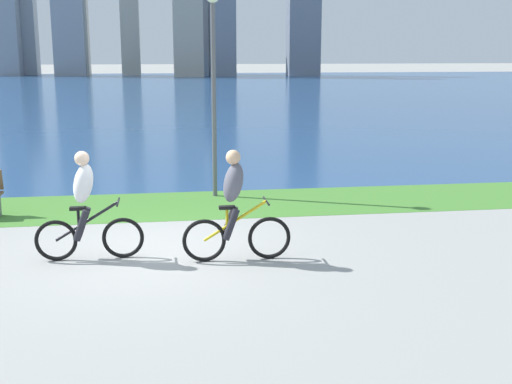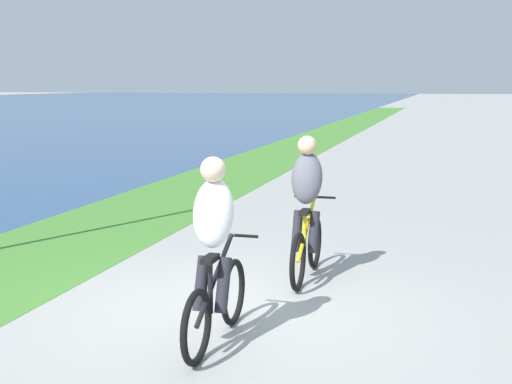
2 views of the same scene
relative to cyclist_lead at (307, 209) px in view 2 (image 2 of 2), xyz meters
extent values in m
plane|color=#9E9E99|center=(-1.31, 0.61, -0.84)|extent=(300.00, 300.00, 0.00)
torus|color=black|center=(0.53, 0.00, -0.51)|extent=(0.66, 0.06, 0.66)
torus|color=black|center=(-0.46, 0.00, -0.51)|extent=(0.66, 0.06, 0.66)
cylinder|color=gold|center=(0.01, 0.00, -0.22)|extent=(0.97, 0.04, 0.62)
cylinder|color=gold|center=(-0.11, 0.00, -0.27)|extent=(0.04, 0.04, 0.48)
cube|color=black|center=(-0.11, 0.00, -0.01)|extent=(0.24, 0.10, 0.05)
cylinder|color=black|center=(0.48, 0.00, 0.07)|extent=(0.03, 0.52, 0.03)
ellipsoid|color=#595966|center=(-0.02, 0.00, 0.37)|extent=(0.40, 0.36, 0.65)
sphere|color=#D8AD84|center=(-0.02, 0.00, 0.75)|extent=(0.22, 0.22, 0.22)
cylinder|color=#26262D|center=(-0.06, 0.10, -0.25)|extent=(0.27, 0.11, 0.49)
cylinder|color=#26262D|center=(-0.06, -0.10, -0.25)|extent=(0.27, 0.11, 0.49)
torus|color=black|center=(-1.68, 0.37, -0.52)|extent=(0.64, 0.06, 0.64)
torus|color=black|center=(-2.68, 0.37, -0.52)|extent=(0.64, 0.06, 0.64)
cylinder|color=black|center=(-2.21, 0.37, -0.24)|extent=(0.97, 0.04, 0.61)
cylinder|color=black|center=(-2.33, 0.37, -0.29)|extent=(0.04, 0.04, 0.47)
cube|color=black|center=(-2.33, 0.37, -0.04)|extent=(0.24, 0.10, 0.05)
cylinder|color=black|center=(-1.73, 0.37, 0.04)|extent=(0.03, 0.52, 0.03)
ellipsoid|color=white|center=(-2.23, 0.37, 0.34)|extent=(0.40, 0.36, 0.65)
sphere|color=beige|center=(-2.23, 0.37, 0.72)|extent=(0.22, 0.22, 0.22)
cylinder|color=#26262D|center=(-2.28, 0.47, -0.28)|extent=(0.27, 0.11, 0.49)
cylinder|color=#26262D|center=(-2.28, 0.27, -0.28)|extent=(0.27, 0.11, 0.49)
camera|label=1|loc=(-1.06, -9.45, 2.28)|focal=45.77mm
camera|label=2|loc=(-7.72, -1.55, 1.45)|focal=48.18mm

